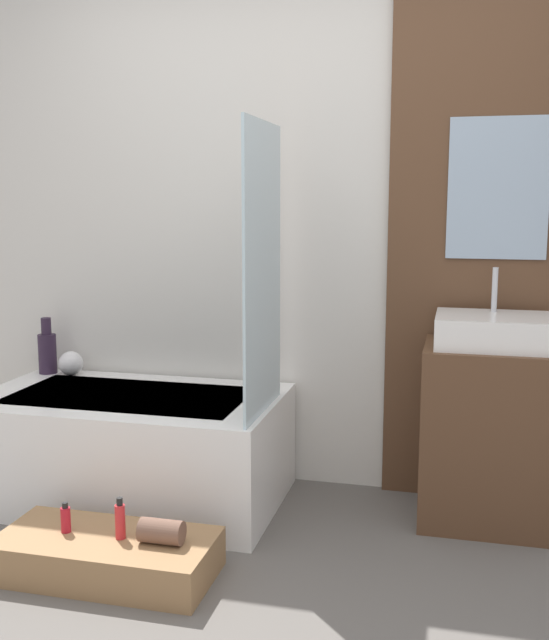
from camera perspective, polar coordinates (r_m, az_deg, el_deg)
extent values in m
cube|color=silver|center=(3.58, 2.83, 7.86)|extent=(4.20, 0.06, 2.60)
cube|color=brown|center=(3.46, 16.56, 7.45)|extent=(0.95, 0.03, 2.60)
cube|color=#9EB2C6|center=(3.44, 16.67, 9.58)|extent=(0.43, 0.01, 0.61)
cube|color=white|center=(3.57, -10.86, -9.50)|extent=(1.38, 0.80, 0.50)
cube|color=silver|center=(3.50, -10.98, -5.69)|extent=(1.07, 0.56, 0.01)
cube|color=silver|center=(3.08, -0.90, 3.85)|extent=(0.01, 0.56, 1.20)
cube|color=#997047|center=(2.98, -12.68, -17.10)|extent=(0.81, 0.38, 0.15)
cube|color=brown|center=(3.37, 16.02, -8.39)|extent=(0.56, 0.45, 0.77)
cube|color=white|center=(3.26, 16.37, -0.80)|extent=(0.48, 0.38, 0.13)
cylinder|color=silver|center=(3.34, 16.43, 2.23)|extent=(0.02, 0.02, 0.19)
cylinder|color=#2D1E33|center=(4.01, -16.91, -2.48)|extent=(0.09, 0.09, 0.20)
cylinder|color=#2D1E33|center=(3.99, -17.01, -0.45)|extent=(0.05, 0.05, 0.09)
sphere|color=white|center=(3.94, -15.25, -3.21)|extent=(0.12, 0.12, 0.12)
cylinder|color=#B21928|center=(3.00, -15.62, -14.45)|extent=(0.04, 0.04, 0.09)
cylinder|color=black|center=(2.97, -15.67, -13.43)|extent=(0.02, 0.02, 0.02)
cylinder|color=red|center=(2.89, -11.68, -14.82)|extent=(0.04, 0.04, 0.13)
cylinder|color=black|center=(2.86, -11.73, -13.38)|extent=(0.02, 0.02, 0.03)
cylinder|color=brown|center=(2.84, -8.61, -15.64)|extent=(0.16, 0.09, 0.09)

